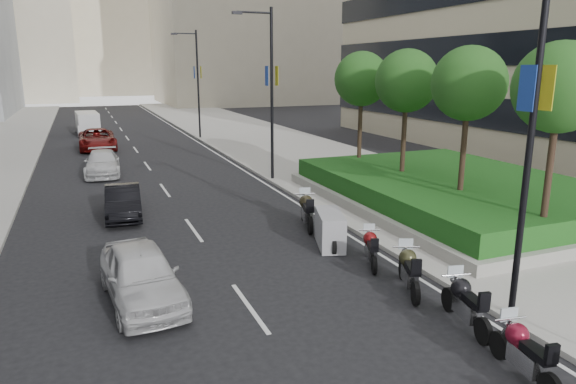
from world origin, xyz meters
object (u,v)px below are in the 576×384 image
car_a (141,275)px  car_d (97,139)px  car_b (123,202)px  delivery_van (88,124)px  motorcycle_5 (330,230)px  lamp_post_0 (528,113)px  motorcycle_3 (409,270)px  motorcycle_2 (465,303)px  motorcycle_4 (371,248)px  motorcycle_1 (523,352)px  car_c (102,163)px  lamp_post_1 (269,86)px  lamp_post_2 (196,79)px  motorcycle_6 (307,211)px

car_a → car_d: car_d is taller
car_b → delivery_van: size_ratio=0.81×
motorcycle_5 → car_d: 26.59m
lamp_post_0 → motorcycle_3: lamp_post_0 is taller
motorcycle_3 → delivery_van: 40.36m
motorcycle_2 → motorcycle_4: 4.27m
car_a → car_b: size_ratio=1.12×
car_b → motorcycle_1: bearing=-62.6°
car_c → lamp_post_1: bearing=-28.3°
motorcycle_3 → motorcycle_2: bearing=-155.5°
lamp_post_0 → motorcycle_4: 6.44m
lamp_post_2 → car_d: (-8.26, -2.84, -4.29)m
motorcycle_2 → car_a: car_a is taller
car_c → motorcycle_5: bearing=-63.4°
motorcycle_4 → motorcycle_5: 2.04m
motorcycle_6 → car_c: 15.11m
motorcycle_2 → car_d: car_d is taller
lamp_post_0 → car_a: lamp_post_0 is taller
motorcycle_4 → motorcycle_6: (-0.27, 4.33, 0.11)m
lamp_post_2 → motorcycle_2: lamp_post_2 is taller
motorcycle_1 → motorcycle_4: 6.42m
lamp_post_2 → car_a: (-8.16, -30.58, -4.32)m
lamp_post_1 → motorcycle_1: 19.57m
lamp_post_1 → motorcycle_2: 17.46m
lamp_post_1 → car_d: lamp_post_1 is taller
lamp_post_2 → lamp_post_0: bearing=-90.0°
motorcycle_5 → car_a: (-6.52, -1.99, 0.15)m
car_a → lamp_post_2: bearing=70.4°
motorcycle_4 → motorcycle_6: motorcycle_6 is taller
car_d → motorcycle_5: bearing=-75.9°
lamp_post_0 → car_d: 33.48m
motorcycle_5 → car_c: bearing=40.6°
motorcycle_2 → motorcycle_1: bearing=-178.4°
motorcycle_1 → motorcycle_6: motorcycle_6 is taller
motorcycle_2 → motorcycle_5: bearing=16.4°
lamp_post_1 → car_d: 17.79m
motorcycle_3 → car_d: car_d is taller
motorcycle_2 → motorcycle_3: (-0.07, 2.18, 0.00)m
lamp_post_0 → delivery_van: size_ratio=1.86×
motorcycle_5 → motorcycle_6: 2.35m
motorcycle_5 → car_a: bearing=124.5°
lamp_post_2 → lamp_post_1: bearing=-90.0°
motorcycle_4 → lamp_post_1: bearing=17.1°
car_b → car_c: bearing=96.4°
lamp_post_2 → motorcycle_4: 30.93m
motorcycle_4 → car_a: size_ratio=0.43×
motorcycle_6 → delivery_van: size_ratio=0.49×
motorcycle_1 → motorcycle_2: (0.39, 2.14, 0.02)m
lamp_post_1 → motorcycle_6: 9.47m
motorcycle_2 → car_c: (-7.18, 22.05, 0.08)m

